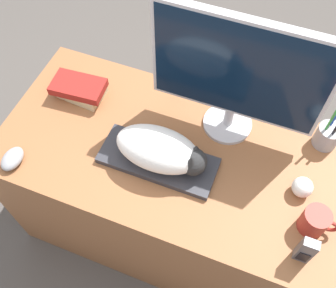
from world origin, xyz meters
TOP-DOWN VIEW (x-y plane):
  - ground_plane at (0.00, 0.00)m, footprint 12.00×12.00m
  - desk at (0.00, 0.33)m, footprint 1.34×0.66m
  - keyboard at (-0.04, 0.27)m, footprint 0.43×0.17m
  - cat at (-0.02, 0.27)m, footprint 0.33×0.17m
  - monitor at (0.15, 0.52)m, footprint 0.60×0.19m
  - computer_mouse at (-0.53, 0.08)m, footprint 0.07×0.10m
  - coffee_mug at (0.53, 0.22)m, footprint 0.12×0.09m
  - pen_cup at (0.51, 0.57)m, footprint 0.09×0.09m
  - baseball at (0.47, 0.34)m, footprint 0.07×0.07m
  - phone at (0.51, 0.11)m, footprint 0.05×0.03m
  - book_stack at (-0.45, 0.45)m, footprint 0.22×0.14m

SIDE VIEW (x-z plane):
  - ground_plane at x=0.00m, z-range 0.00..0.00m
  - desk at x=0.00m, z-range 0.00..0.72m
  - keyboard at x=-0.04m, z-range 0.72..0.75m
  - computer_mouse at x=-0.53m, z-range 0.72..0.77m
  - book_stack at x=-0.45m, z-range 0.72..0.79m
  - baseball at x=0.47m, z-range 0.72..0.79m
  - coffee_mug at x=0.53m, z-range 0.72..0.82m
  - pen_cup at x=0.51m, z-range 0.67..0.87m
  - phone at x=0.51m, z-range 0.72..0.85m
  - cat at x=-0.02m, z-range 0.75..0.88m
  - monitor at x=0.15m, z-range 0.75..1.27m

